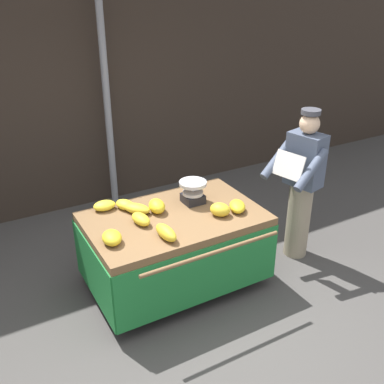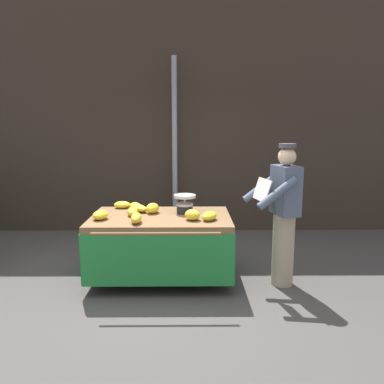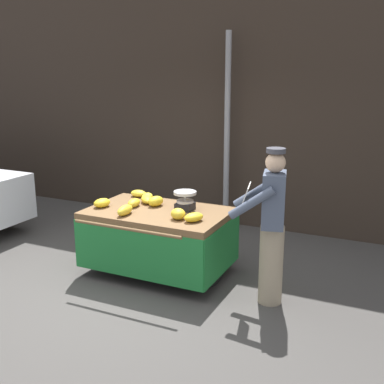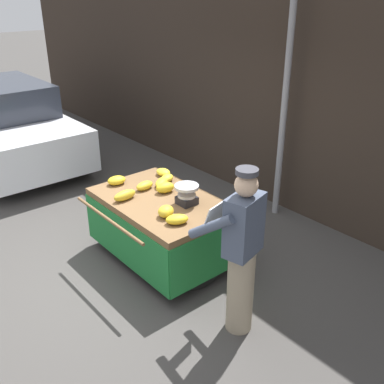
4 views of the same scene
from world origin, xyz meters
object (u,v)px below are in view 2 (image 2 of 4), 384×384
at_px(banana_bunch_0, 100,215).
at_px(banana_bunch_7, 209,216).
at_px(banana_bunch_6, 192,215).
at_px(banana_bunch_1, 153,208).
at_px(banana_bunch_4, 135,206).
at_px(weighing_scale, 185,204).
at_px(banana_bunch_3, 139,208).
at_px(street_pole, 175,148).
at_px(banana_bunch_8, 133,212).
at_px(vendor_person, 283,215).
at_px(banana_bunch_2, 136,218).
at_px(banana_cart, 161,233).
at_px(banana_bunch_5, 122,205).

bearing_deg(banana_bunch_0, banana_bunch_7, -2.05).
xyz_separation_m(banana_bunch_0, banana_bunch_6, (1.09, -0.04, 0.01)).
height_order(banana_bunch_1, banana_bunch_4, banana_bunch_1).
xyz_separation_m(weighing_scale, banana_bunch_4, (-0.66, 0.21, -0.07)).
xyz_separation_m(banana_bunch_1, banana_bunch_4, (-0.25, 0.22, -0.02)).
relative_size(banana_bunch_3, banana_bunch_6, 1.45).
distance_m(banana_bunch_1, banana_bunch_6, 0.62).
bearing_deg(weighing_scale, banana_bunch_0, -161.72).
bearing_deg(street_pole, banana_bunch_7, -77.89).
bearing_deg(banana_bunch_0, banana_bunch_8, 27.50).
distance_m(banana_bunch_3, banana_bunch_7, 0.99).
bearing_deg(weighing_scale, street_pole, 95.84).
distance_m(banana_bunch_4, banana_bunch_6, 0.95).
relative_size(banana_bunch_0, vendor_person, 0.14).
bearing_deg(banana_bunch_6, banana_bunch_2, -169.54).
relative_size(banana_bunch_2, banana_bunch_7, 1.23).
bearing_deg(banana_bunch_8, vendor_person, -5.49).
relative_size(banana_bunch_6, vendor_person, 0.12).
height_order(banana_bunch_3, vendor_person, vendor_person).
xyz_separation_m(banana_cart, banana_bunch_7, (0.59, -0.22, 0.27)).
relative_size(banana_bunch_4, vendor_person, 0.12).
distance_m(banana_bunch_0, banana_bunch_2, 0.47).
distance_m(banana_cart, banana_bunch_8, 0.44).
distance_m(banana_cart, vendor_person, 1.50).
distance_m(banana_bunch_2, banana_bunch_4, 0.71).
bearing_deg(banana_cart, banana_bunch_6, -29.58).
bearing_deg(banana_cart, banana_bunch_1, 127.76).
height_order(banana_bunch_6, banana_bunch_7, banana_bunch_6).
distance_m(banana_bunch_0, banana_bunch_1, 0.67).
bearing_deg(vendor_person, street_pole, 121.83).
bearing_deg(banana_bunch_8, banana_bunch_0, -152.50).
height_order(banana_bunch_4, banana_bunch_7, banana_bunch_7).
height_order(banana_bunch_0, vendor_person, vendor_person).
height_order(banana_bunch_4, banana_bunch_5, banana_bunch_5).
bearing_deg(banana_bunch_2, weighing_scale, 41.65).
height_order(banana_bunch_2, banana_bunch_5, banana_bunch_2).
xyz_separation_m(banana_bunch_3, vendor_person, (1.77, -0.40, 0.00)).
bearing_deg(banana_bunch_7, banana_bunch_0, 177.95).
distance_m(banana_cart, banana_bunch_2, 0.51).
xyz_separation_m(weighing_scale, banana_bunch_7, (0.29, -0.38, -0.07)).
bearing_deg(banana_bunch_6, street_pole, 97.20).
relative_size(banana_bunch_1, banana_bunch_2, 0.78).
xyz_separation_m(street_pole, banana_bunch_0, (-0.80, -2.21, -0.65)).
bearing_deg(banana_bunch_4, banana_cart, -45.11).
distance_m(banana_bunch_2, banana_bunch_5, 0.84).
bearing_deg(vendor_person, banana_bunch_7, -176.41).
bearing_deg(banana_cart, banana_bunch_2, -127.08).
height_order(street_pole, banana_bunch_2, street_pole).
relative_size(banana_cart, weighing_scale, 6.17).
xyz_separation_m(banana_bunch_1, banana_bunch_2, (-0.14, -0.49, -0.01)).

